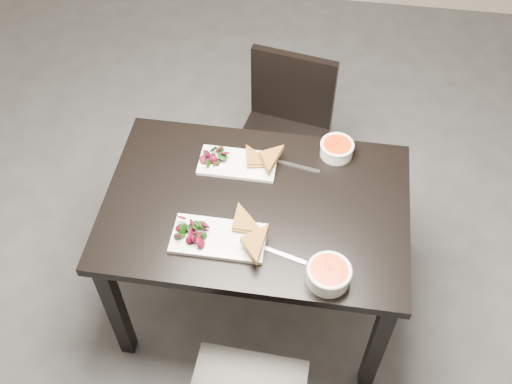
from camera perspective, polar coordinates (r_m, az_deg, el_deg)
ground at (r=3.05m, az=0.67°, el=-8.15°), size 5.00×5.00×0.00m
table at (r=2.44m, az=0.00°, el=-2.50°), size 1.20×0.80×0.75m
chair_far at (r=3.03m, az=2.74°, el=6.13°), size 0.49×0.49×0.85m
plate_near at (r=2.26m, az=-3.55°, el=-4.41°), size 0.35×0.18×0.02m
sandwich_near at (r=2.23m, az=-1.88°, el=-3.76°), size 0.18×0.14×0.06m
salad_near at (r=2.25m, az=-6.10°, el=-3.61°), size 0.11×0.10×0.05m
soup_bowl_near at (r=2.15m, az=6.92°, el=-7.71°), size 0.16×0.16×0.07m
cutlery_near at (r=2.22m, az=2.60°, el=-5.96°), size 0.18×0.06×0.00m
plate_far at (r=2.49m, az=-1.76°, el=2.70°), size 0.32×0.16×0.02m
sandwich_far at (r=2.45m, az=-0.33°, el=2.80°), size 0.18×0.15×0.05m
salad_far at (r=2.48m, az=-4.05°, el=3.41°), size 0.10×0.09×0.04m
soup_bowl_far at (r=2.53m, az=7.67°, el=4.14°), size 0.14×0.14×0.06m
cutlery_far at (r=2.49m, az=4.05°, el=2.45°), size 0.18×0.05×0.00m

